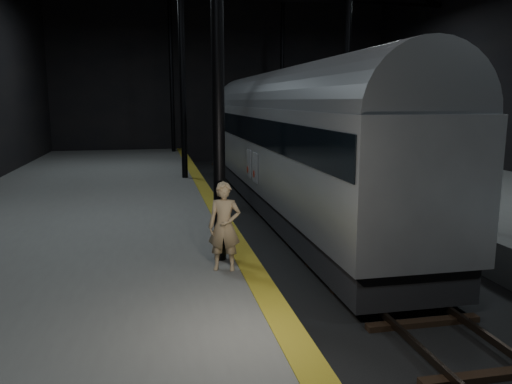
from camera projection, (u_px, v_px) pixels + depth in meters
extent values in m
plane|color=black|center=(323.00, 243.00, 15.74)|extent=(44.00, 44.00, 0.00)
cube|color=#545451|center=(73.00, 241.00, 14.16)|extent=(9.00, 43.80, 1.00)
cube|color=olive|center=(221.00, 217.00, 14.92)|extent=(0.50, 43.80, 0.01)
cube|color=#3F3328|center=(302.00, 239.00, 15.57)|extent=(0.08, 43.00, 0.14)
cube|color=#3F3328|center=(345.00, 236.00, 15.86)|extent=(0.08, 43.00, 0.14)
cube|color=black|center=(323.00, 241.00, 15.73)|extent=(2.40, 42.00, 0.12)
cylinder|color=black|center=(217.00, 21.00, 10.05)|extent=(0.26, 0.26, 10.00)
cylinder|color=black|center=(182.00, 64.00, 21.61)|extent=(0.26, 0.26, 10.00)
cylinder|color=black|center=(347.00, 66.00, 23.12)|extent=(0.26, 0.26, 10.00)
cylinder|color=black|center=(172.00, 76.00, 33.17)|extent=(0.26, 0.26, 10.00)
cylinder|color=black|center=(282.00, 78.00, 34.68)|extent=(0.26, 0.26, 10.00)
cube|color=#A3A5AB|center=(288.00, 147.00, 19.40)|extent=(2.99, 20.60, 3.09)
cube|color=black|center=(288.00, 196.00, 19.75)|extent=(2.73, 20.19, 0.88)
cube|color=black|center=(289.00, 129.00, 19.27)|extent=(3.05, 20.30, 0.93)
cylinder|color=slate|center=(289.00, 107.00, 19.12)|extent=(2.93, 20.40, 2.93)
cube|color=black|center=(361.00, 263.00, 12.87)|extent=(1.85, 2.27, 0.36)
cube|color=black|center=(252.00, 178.00, 26.76)|extent=(1.85, 2.27, 0.36)
cube|color=silver|center=(255.00, 168.00, 18.21)|extent=(0.04, 0.77, 1.08)
cube|color=silver|center=(249.00, 164.00, 19.40)|extent=(0.04, 0.77, 1.08)
cylinder|color=maroon|center=(254.00, 174.00, 18.43)|extent=(0.03, 0.27, 0.27)
cylinder|color=maroon|center=(248.00, 170.00, 19.63)|extent=(0.03, 0.27, 0.27)
imported|color=tan|center=(224.00, 226.00, 10.12)|extent=(0.76, 0.60, 1.82)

